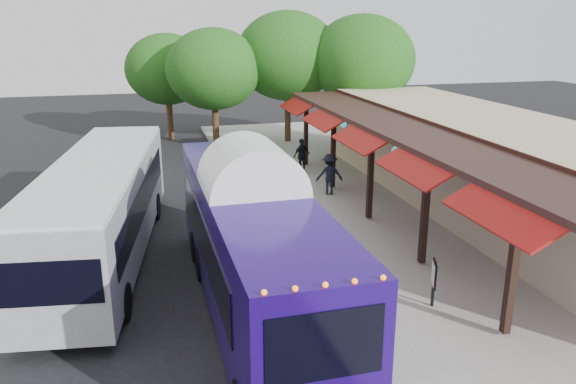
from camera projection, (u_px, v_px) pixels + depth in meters
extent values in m
plane|color=black|center=(297.00, 283.00, 15.57)|extent=(90.00, 90.00, 0.00)
cube|color=#9E9B93|center=(400.00, 218.00, 20.45)|extent=(10.00, 40.00, 0.15)
cube|color=gray|center=(267.00, 231.00, 19.26)|extent=(0.20, 40.00, 0.16)
cube|color=#C3B187|center=(489.00, 167.00, 20.79)|extent=(5.00, 20.00, 3.60)
cube|color=black|center=(430.00, 130.00, 19.74)|extent=(0.06, 20.00, 0.60)
cube|color=#331E19|center=(402.00, 128.00, 19.45)|extent=(2.60, 20.00, 0.18)
cube|color=black|center=(513.00, 268.00, 12.25)|extent=(0.18, 0.18, 3.16)
cube|color=maroon|center=(502.00, 212.00, 11.75)|extent=(1.00, 3.20, 0.57)
cube|color=black|center=(425.00, 211.00, 15.95)|extent=(0.18, 0.18, 3.16)
cube|color=maroon|center=(414.00, 166.00, 15.45)|extent=(1.00, 3.20, 0.57)
cube|color=black|center=(370.00, 175.00, 19.65)|extent=(0.18, 0.18, 3.16)
cube|color=maroon|center=(360.00, 138.00, 19.15)|extent=(1.00, 3.20, 0.57)
cube|color=black|center=(333.00, 150.00, 23.35)|extent=(0.18, 0.18, 3.16)
cube|color=maroon|center=(324.00, 119.00, 22.85)|extent=(1.00, 3.20, 0.57)
cube|color=black|center=(306.00, 133.00, 27.05)|extent=(0.18, 0.18, 3.16)
cube|color=maroon|center=(298.00, 105.00, 26.55)|extent=(1.00, 3.20, 0.57)
sphere|color=teal|center=(482.00, 194.00, 13.89)|extent=(0.26, 0.26, 0.26)
sphere|color=teal|center=(395.00, 150.00, 18.51)|extent=(0.26, 0.26, 0.26)
sphere|color=teal|center=(343.00, 124.00, 23.14)|extent=(0.26, 0.26, 0.26)
cube|color=#1F0864|center=(253.00, 243.00, 13.57)|extent=(2.40, 10.83, 2.84)
cube|color=#1F0864|center=(254.00, 301.00, 14.03)|extent=(2.35, 10.72, 0.32)
ellipsoid|color=white|center=(252.00, 188.00, 13.16)|extent=(2.40, 10.61, 0.51)
cube|color=black|center=(322.00, 347.00, 8.42)|extent=(1.88, 0.05, 1.17)
cylinder|color=black|center=(197.00, 246.00, 16.92)|extent=(0.28, 0.94, 0.94)
cylinder|color=black|center=(265.00, 240.00, 17.42)|extent=(0.28, 0.94, 0.94)
cube|color=gray|center=(102.00, 206.00, 16.83)|extent=(3.98, 11.57, 2.61)
cube|color=black|center=(57.00, 202.00, 16.46)|extent=(1.33, 9.56, 0.99)
cube|color=black|center=(144.00, 196.00, 17.06)|extent=(1.33, 9.56, 0.99)
cube|color=silver|center=(98.00, 163.00, 16.43)|extent=(3.90, 11.34, 0.10)
cylinder|color=black|center=(48.00, 309.00, 13.22)|extent=(0.40, 0.98, 0.95)
cylinder|color=black|center=(146.00, 297.00, 13.77)|extent=(0.40, 0.98, 0.95)
cylinder|color=black|center=(77.00, 211.00, 20.05)|extent=(0.40, 0.98, 0.95)
cylinder|color=black|center=(143.00, 206.00, 20.59)|extent=(0.40, 0.98, 0.95)
imported|color=black|center=(333.00, 265.00, 14.26)|extent=(0.77, 0.68, 1.77)
imported|color=black|center=(308.00, 234.00, 16.33)|extent=(1.05, 0.95, 1.76)
imported|color=black|center=(302.00, 155.00, 26.32)|extent=(1.00, 0.71, 1.57)
imported|color=black|center=(329.00, 174.00, 22.85)|extent=(1.18, 0.80, 1.68)
cube|color=black|center=(434.00, 284.00, 13.87)|extent=(0.08, 0.08, 1.20)
cube|color=black|center=(434.00, 274.00, 13.79)|extent=(0.24, 0.52, 0.65)
cube|color=white|center=(433.00, 274.00, 13.78)|extent=(0.18, 0.43, 0.54)
cylinder|color=#382314|center=(216.00, 123.00, 31.43)|extent=(0.36, 0.36, 3.01)
ellipsoid|color=#1A5014|center=(214.00, 69.00, 30.56)|extent=(5.21, 5.21, 4.42)
cylinder|color=#382314|center=(288.00, 115.00, 32.82)|extent=(0.36, 0.36, 3.42)
ellipsoid|color=#1A5014|center=(288.00, 56.00, 31.84)|extent=(5.91, 5.91, 5.03)
cylinder|color=#382314|center=(360.00, 119.00, 31.76)|extent=(0.36, 0.36, 3.33)
ellipsoid|color=#1A5014|center=(362.00, 60.00, 30.80)|extent=(5.76, 5.76, 4.90)
cylinder|color=#382314|center=(170.00, 116.00, 34.13)|extent=(0.36, 0.36, 2.86)
ellipsoid|color=#1A5014|center=(167.00, 69.00, 33.32)|extent=(4.93, 4.93, 4.19)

